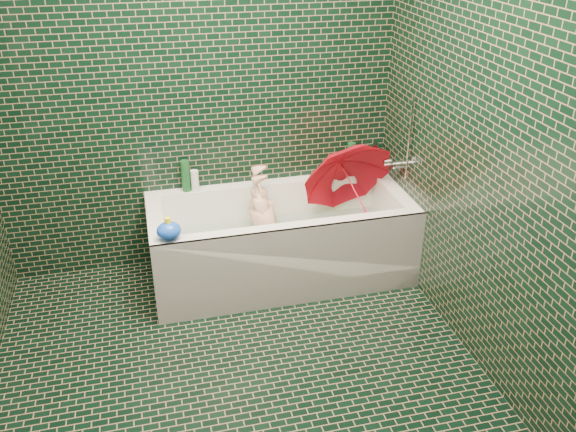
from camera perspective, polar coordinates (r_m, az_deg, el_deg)
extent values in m
plane|color=black|center=(3.36, -4.20, -15.75)|extent=(2.80, 2.80, 0.00)
plane|color=black|center=(3.97, -8.56, 12.03)|extent=(2.80, 0.00, 2.80)
plane|color=black|center=(1.51, 4.16, -16.88)|extent=(2.80, 0.00, 2.80)
plane|color=black|center=(3.11, 19.33, 6.32)|extent=(0.00, 2.80, 2.80)
cube|color=white|center=(4.18, -0.69, -4.54)|extent=(1.70, 0.75, 0.15)
cube|color=white|center=(4.32, -1.72, 0.79)|extent=(1.70, 0.10, 0.40)
cube|color=white|center=(3.76, 0.45, -3.56)|extent=(1.70, 0.10, 0.40)
cube|color=white|center=(4.27, 9.79, 0.05)|extent=(0.10, 0.55, 0.40)
cube|color=white|center=(3.95, -12.07, -2.58)|extent=(0.10, 0.55, 0.40)
cube|color=white|center=(3.77, 0.59, -4.84)|extent=(1.70, 0.02, 0.55)
cube|color=green|center=(4.13, -0.69, -3.59)|extent=(1.35, 0.47, 0.01)
cube|color=silver|center=(4.06, -0.71, -1.85)|extent=(1.48, 0.53, 0.00)
cylinder|color=silver|center=(4.12, 10.59, 4.78)|extent=(0.14, 0.05, 0.05)
cylinder|color=silver|center=(4.14, 9.25, 5.01)|extent=(0.05, 0.04, 0.04)
cylinder|color=silver|center=(3.95, 11.32, 7.15)|extent=(0.01, 0.01, 0.55)
imported|color=#ECB493|center=(4.08, -1.85, -1.51)|extent=(0.96, 0.54, 0.33)
imported|color=red|center=(4.08, 6.16, 2.55)|extent=(0.80, 0.80, 0.91)
imported|color=white|center=(4.42, 7.01, 4.15)|extent=(0.09, 0.09, 0.23)
imported|color=#49217C|center=(4.45, 8.38, 4.21)|extent=(0.11, 0.11, 0.20)
imported|color=#144920|center=(4.44, 8.37, 4.13)|extent=(0.18, 0.18, 0.19)
cylinder|color=#144920|center=(4.32, 5.91, 5.33)|extent=(0.07, 0.07, 0.24)
cylinder|color=silver|center=(4.42, 8.18, 5.48)|extent=(0.06, 0.06, 0.20)
cylinder|color=#144920|center=(4.11, -9.55, 3.72)|extent=(0.07, 0.07, 0.22)
cylinder|color=white|center=(4.11, -8.70, 3.28)|extent=(0.06, 0.06, 0.15)
ellipsoid|color=#FFF51A|center=(4.33, 4.38, 4.26)|extent=(0.10, 0.08, 0.07)
sphere|color=#FFF51A|center=(4.32, 4.88, 4.79)|extent=(0.05, 0.05, 0.05)
cone|color=orange|center=(4.33, 5.18, 4.77)|extent=(0.02, 0.02, 0.02)
ellipsoid|color=blue|center=(3.55, -11.08, -1.38)|extent=(0.18, 0.16, 0.11)
cylinder|color=#FFF51A|center=(3.52, -11.17, -0.46)|extent=(0.04, 0.04, 0.04)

